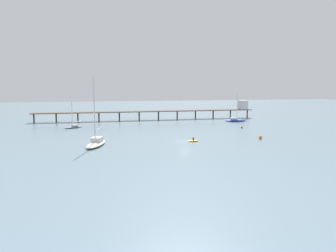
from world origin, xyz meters
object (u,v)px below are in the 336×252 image
sailboat_cream (96,142)px  mooring_buoy_inner (242,127)px  sailboat_blue (235,120)px  mooring_buoy_mid (260,137)px  pier (173,110)px  sailboat_gray (74,126)px  dinghy_yellow (193,141)px

sailboat_cream → mooring_buoy_inner: (42.55, 18.29, -0.45)m
mooring_buoy_inner → sailboat_blue: bearing=70.6°
sailboat_cream → mooring_buoy_mid: bearing=-0.9°
pier → sailboat_gray: bearing=-153.8°
sailboat_blue → dinghy_yellow: size_ratio=3.78×
sailboat_gray → dinghy_yellow: sailboat_gray is taller
sailboat_gray → pier: bearing=26.2°
sailboat_gray → sailboat_blue: sailboat_blue is taller
sailboat_blue → sailboat_gray: bearing=-175.2°
sailboat_gray → sailboat_cream: sailboat_cream is taller
sailboat_cream → sailboat_blue: 59.80m
dinghy_yellow → mooring_buoy_mid: (16.47, -0.52, 0.19)m
pier → dinghy_yellow: 48.44m
sailboat_blue → mooring_buoy_mid: 37.17m
pier → sailboat_cream: (-28.78, -47.69, -2.79)m
pier → sailboat_cream: 55.77m
dinghy_yellow → mooring_buoy_mid: 16.48m
sailboat_gray → mooring_buoy_mid: sailboat_gray is taller
sailboat_blue → mooring_buoy_inner: sailboat_blue is taller
dinghy_yellow → mooring_buoy_inner: size_ratio=4.22×
dinghy_yellow → mooring_buoy_inner: bearing=41.0°
mooring_buoy_mid → mooring_buoy_inner: size_ratio=1.30×
sailboat_cream → sailboat_blue: bearing=35.9°
sailboat_blue → mooring_buoy_inner: 17.76m
sailboat_blue → sailboat_cream: bearing=-144.1°
sailboat_blue → mooring_buoy_inner: (-5.91, -16.75, -0.36)m
sailboat_cream → mooring_buoy_mid: (37.89, -0.59, -0.36)m
pier → sailboat_blue: 23.57m
sailboat_gray → mooring_buoy_mid: (44.19, -30.99, -0.16)m
pier → sailboat_gray: (-35.09, -17.30, -2.99)m
mooring_buoy_inner → pier: bearing=115.1°
sailboat_gray → mooring_buoy_inner: sailboat_gray is taller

